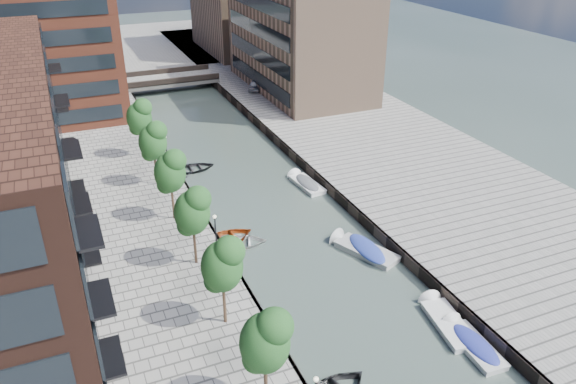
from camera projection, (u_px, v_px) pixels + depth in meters
water at (242, 174)px, 56.03m from camera, size 300.00×300.00×0.00m
quay_right at (380, 145)px, 61.38m from camera, size 20.00×140.00×1.00m
quay_wall_left at (181, 180)px, 53.68m from camera, size 0.25×140.00×1.00m
quay_wall_right at (298, 160)px, 57.93m from camera, size 0.25×140.00×1.00m
far_closure at (138, 46)px, 105.01m from camera, size 80.00×40.00×1.00m
apartment_block at (0, 174)px, 37.23m from camera, size 8.00×38.00×14.00m
tan_block_near at (299, 37)px, 76.01m from camera, size 12.00×25.00×14.00m
tan_block_far at (238, 3)px, 96.88m from camera, size 12.00×20.00×16.00m
bridge at (170, 79)px, 81.64m from camera, size 13.00×6.00×1.30m
tree_1 at (265, 339)px, 26.88m from camera, size 2.50×2.50×5.95m
tree_2 at (222, 263)px, 32.62m from camera, size 2.50×2.50×5.95m
tree_3 at (192, 210)px, 38.36m from camera, size 2.50×2.50×5.95m
tree_4 at (170, 170)px, 44.10m from camera, size 2.50×2.50×5.95m
tree_5 at (152, 140)px, 49.84m from camera, size 2.50×2.50×5.95m
tree_6 at (139, 116)px, 55.58m from camera, size 2.50×2.50×5.95m
lamp_1 at (216, 235)px, 38.81m from camera, size 0.24×0.24×4.12m
lamp_2 at (167, 152)px, 51.93m from camera, size 0.24×0.24×4.12m
sloop_2 at (226, 241)px, 44.70m from camera, size 5.24×4.14×0.98m
sloop_3 at (241, 245)px, 44.27m from camera, size 4.90×4.11×0.87m
sloop_4 at (194, 170)px, 56.76m from camera, size 4.52×3.34×0.90m
motorboat_0 at (471, 342)px, 34.08m from camera, size 1.88×4.78×1.57m
motorboat_2 at (444, 319)px, 36.11m from camera, size 2.52×5.32×1.70m
motorboat_3 at (361, 249)px, 43.32m from camera, size 3.91×5.81×1.84m
motorboat_4 at (305, 183)px, 53.71m from camera, size 2.09×4.94×1.60m
car at (255, 85)px, 77.89m from camera, size 3.00×4.12×1.30m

